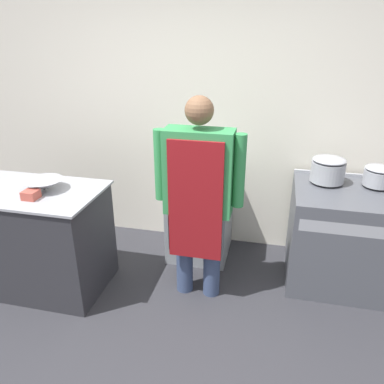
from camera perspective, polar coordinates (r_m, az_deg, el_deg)
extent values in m
cube|color=silver|center=(3.67, 2.67, 11.87)|extent=(8.00, 0.05, 2.70)
cube|color=#2D2D33|center=(3.46, -22.12, -6.78)|extent=(1.07, 0.67, 0.88)
cube|color=#9EA0A8|center=(3.27, -23.30, 0.09)|extent=(1.12, 0.70, 0.02)
cube|color=#4C4F56|center=(3.54, 22.44, -6.32)|extent=(0.96, 0.80, 0.86)
cube|color=#9EA0A8|center=(3.09, 24.17, -5.31)|extent=(0.88, 0.03, 0.10)
cube|color=#9EA0A8|center=(3.71, 22.69, 2.51)|extent=(0.96, 0.03, 0.02)
cube|color=#93999E|center=(3.67, 1.25, -3.45)|extent=(0.57, 0.57, 0.85)
cube|color=silver|center=(3.41, 0.30, -4.87)|extent=(0.48, 0.02, 0.59)
cylinder|color=#38476B|center=(3.17, -1.14, -8.98)|extent=(0.14, 0.14, 0.77)
cylinder|color=#38476B|center=(3.13, 3.07, -9.49)|extent=(0.14, 0.14, 0.77)
cube|color=#338C4C|center=(2.83, 1.04, 3.03)|extent=(0.52, 0.22, 0.66)
cube|color=maroon|center=(2.80, 0.49, -1.65)|extent=(0.42, 0.02, 0.95)
cylinder|color=#338C4C|center=(2.89, -4.88, 4.11)|extent=(0.09, 0.09, 0.56)
cylinder|color=#338C4C|center=(2.77, 7.22, 3.15)|extent=(0.09, 0.09, 0.56)
sphere|color=brown|center=(2.70, 1.11, 12.33)|extent=(0.21, 0.21, 0.21)
cone|color=#9EA0A8|center=(3.22, -21.64, 1.03)|extent=(0.31, 0.31, 0.09)
cube|color=#B24C3F|center=(3.09, -23.35, -0.38)|extent=(0.11, 0.11, 0.07)
cylinder|color=#9EA0A8|center=(3.42, 19.96, 2.94)|extent=(0.28, 0.28, 0.17)
ellipsoid|color=#9EA0A8|center=(3.39, 20.21, 4.62)|extent=(0.28, 0.28, 0.05)
cylinder|color=#9EA0A8|center=(3.51, 26.49, 1.97)|extent=(0.24, 0.24, 0.13)
ellipsoid|color=#9EA0A8|center=(3.48, 26.73, 3.23)|extent=(0.23, 0.23, 0.04)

